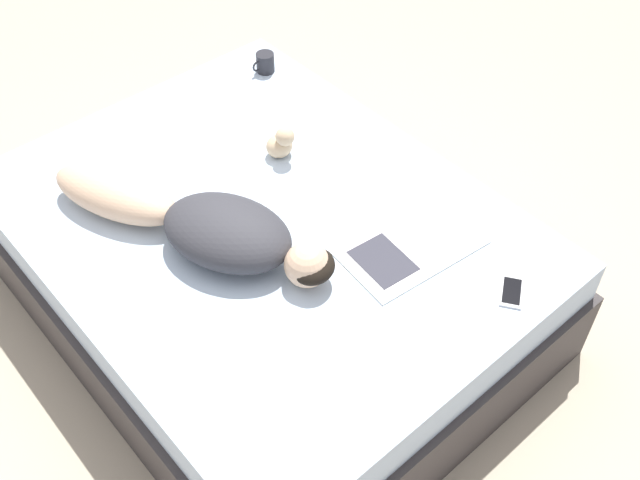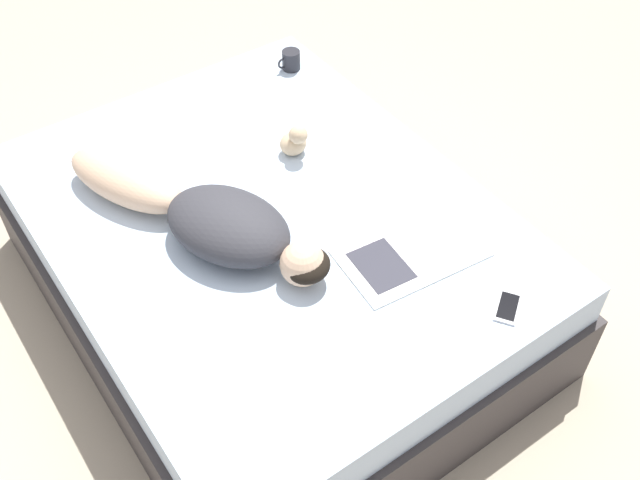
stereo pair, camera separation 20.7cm
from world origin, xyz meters
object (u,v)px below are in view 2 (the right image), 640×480
at_px(coffee_mug, 291,60).
at_px(cell_phone, 508,307).
at_px(open_magazine, 410,254).
at_px(person, 201,214).

height_order(coffee_mug, cell_phone, coffee_mug).
height_order(open_magazine, cell_phone, same).
bearing_deg(person, coffee_mug, -163.40).
height_order(person, coffee_mug, person).
distance_m(coffee_mug, cell_phone, 1.75).
relative_size(person, cell_phone, 7.19).
xyz_separation_m(open_magazine, cell_phone, (-0.12, 0.41, 0.00)).
bearing_deg(cell_phone, person, 1.70).
height_order(person, open_magazine, person).
bearing_deg(person, cell_phone, 103.35).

